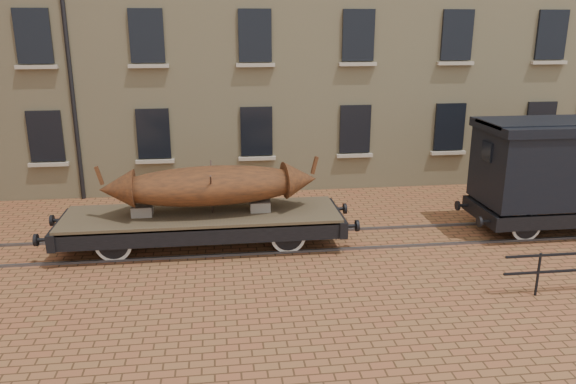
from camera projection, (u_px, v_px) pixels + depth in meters
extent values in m
plane|color=brown|center=(360.00, 239.00, 15.66)|extent=(90.00, 90.00, 0.00)
cube|color=black|center=(46.00, 136.00, 18.58)|extent=(1.10, 0.12, 1.70)
cube|color=#B5A78E|center=(49.00, 164.00, 18.80)|extent=(1.30, 0.18, 0.12)
cube|color=black|center=(154.00, 134.00, 19.01)|extent=(1.10, 0.12, 1.70)
cube|color=#B5A78E|center=(155.00, 161.00, 19.22)|extent=(1.30, 0.18, 0.12)
cube|color=black|center=(256.00, 131.00, 19.44)|extent=(1.10, 0.12, 1.70)
cube|color=#B5A78E|center=(257.00, 158.00, 19.65)|extent=(1.30, 0.18, 0.12)
cube|color=black|center=(355.00, 129.00, 19.86)|extent=(1.10, 0.12, 1.70)
cube|color=#B5A78E|center=(355.00, 155.00, 20.08)|extent=(1.30, 0.18, 0.12)
cube|color=black|center=(449.00, 127.00, 20.29)|extent=(1.10, 0.12, 1.70)
cube|color=#B5A78E|center=(448.00, 153.00, 20.51)|extent=(1.30, 0.18, 0.12)
cube|color=black|center=(540.00, 125.00, 20.72)|extent=(1.10, 0.12, 1.70)
cube|color=#B5A78E|center=(538.00, 150.00, 20.93)|extent=(1.30, 0.18, 0.12)
cube|color=black|center=(33.00, 36.00, 17.67)|extent=(1.10, 0.12, 1.70)
cube|color=#B5A78E|center=(37.00, 67.00, 17.88)|extent=(1.30, 0.18, 0.12)
cube|color=black|center=(147.00, 36.00, 18.09)|extent=(1.10, 0.12, 1.70)
cube|color=#B5A78E|center=(149.00, 66.00, 18.31)|extent=(1.30, 0.18, 0.12)
cube|color=black|center=(255.00, 36.00, 18.52)|extent=(1.10, 0.12, 1.70)
cube|color=#B5A78E|center=(256.00, 65.00, 18.74)|extent=(1.30, 0.18, 0.12)
cube|color=black|center=(358.00, 35.00, 18.95)|extent=(1.10, 0.12, 1.70)
cube|color=#B5A78E|center=(358.00, 64.00, 19.16)|extent=(1.30, 0.18, 0.12)
cube|color=black|center=(457.00, 35.00, 19.38)|extent=(1.10, 0.12, 1.70)
cube|color=#B5A78E|center=(455.00, 63.00, 19.59)|extent=(1.30, 0.18, 0.12)
cube|color=black|center=(552.00, 35.00, 19.80)|extent=(1.10, 0.12, 1.70)
cube|color=#B5A78E|center=(549.00, 62.00, 20.02)|extent=(1.30, 0.18, 0.12)
cube|color=#59595E|center=(367.00, 248.00, 14.97)|extent=(30.00, 0.08, 0.06)
cube|color=#59595E|center=(354.00, 229.00, 16.33)|extent=(30.00, 0.08, 0.06)
cylinder|color=black|center=(538.00, 274.00, 12.27)|extent=(0.06, 0.06, 1.00)
cube|color=#4E4227|center=(202.00, 215.00, 14.87)|extent=(7.21, 2.12, 0.12)
cube|color=black|center=(202.00, 236.00, 14.00)|extent=(7.21, 0.15, 0.43)
cube|color=black|center=(203.00, 211.00, 15.87)|extent=(7.21, 0.15, 0.43)
cube|color=black|center=(62.00, 229.00, 14.50)|extent=(0.21, 2.21, 0.43)
cylinder|color=black|center=(43.00, 240.00, 13.78)|extent=(0.34, 0.10, 0.10)
cylinder|color=black|center=(36.00, 240.00, 13.76)|extent=(0.08, 0.31, 0.31)
cylinder|color=black|center=(58.00, 220.00, 15.15)|extent=(0.34, 0.10, 0.10)
cylinder|color=black|center=(52.00, 221.00, 15.13)|extent=(0.08, 0.31, 0.31)
cube|color=black|center=(335.00, 217.00, 15.38)|extent=(0.21, 2.21, 0.43)
cylinder|color=black|center=(351.00, 226.00, 14.72)|extent=(0.34, 0.10, 0.10)
cylinder|color=black|center=(357.00, 226.00, 14.74)|extent=(0.08, 0.31, 0.31)
cylinder|color=black|center=(339.00, 209.00, 16.10)|extent=(0.34, 0.10, 0.10)
cylinder|color=black|center=(345.00, 209.00, 16.11)|extent=(0.08, 0.31, 0.31)
cylinder|color=black|center=(118.00, 234.00, 14.73)|extent=(0.10, 1.83, 0.10)
cylinder|color=silver|center=(113.00, 244.00, 14.04)|extent=(0.92, 0.07, 0.92)
cylinder|color=black|center=(113.00, 244.00, 14.04)|extent=(0.76, 0.10, 0.76)
cube|color=black|center=(112.00, 238.00, 13.87)|extent=(0.87, 0.08, 0.10)
cylinder|color=silver|center=(122.00, 225.00, 15.41)|extent=(0.92, 0.07, 0.92)
cylinder|color=black|center=(122.00, 225.00, 15.41)|extent=(0.76, 0.10, 0.76)
cube|color=black|center=(122.00, 216.00, 15.46)|extent=(0.87, 0.08, 0.10)
cylinder|color=black|center=(285.00, 227.00, 15.27)|extent=(0.10, 1.83, 0.10)
cylinder|color=silver|center=(288.00, 236.00, 14.58)|extent=(0.92, 0.07, 0.92)
cylinder|color=black|center=(288.00, 236.00, 14.58)|extent=(0.76, 0.10, 0.76)
cube|color=black|center=(289.00, 230.00, 14.41)|extent=(0.87, 0.08, 0.10)
cylinder|color=silver|center=(282.00, 218.00, 15.95)|extent=(0.92, 0.07, 0.92)
cylinder|color=black|center=(282.00, 218.00, 15.95)|extent=(0.76, 0.10, 0.76)
cube|color=black|center=(281.00, 209.00, 16.00)|extent=(0.87, 0.08, 0.10)
cube|color=black|center=(203.00, 228.00, 14.98)|extent=(3.85, 0.06, 0.06)
cube|color=gray|center=(142.00, 210.00, 14.63)|extent=(0.53, 0.48, 0.27)
cube|color=gray|center=(260.00, 206.00, 15.00)|extent=(0.53, 0.48, 0.27)
ellipsoid|color=brown|center=(211.00, 186.00, 14.68)|extent=(5.13, 1.90, 1.01)
cone|color=brown|center=(117.00, 189.00, 14.22)|extent=(0.93, 1.01, 0.95)
cube|color=brown|center=(99.00, 176.00, 14.04)|extent=(0.21, 0.12, 0.48)
cone|color=brown|center=(300.00, 179.00, 15.11)|extent=(0.93, 1.01, 0.95)
cube|color=brown|center=(315.00, 165.00, 15.07)|extent=(0.21, 0.12, 0.48)
cylinder|color=#47362C|center=(211.00, 195.00, 14.33)|extent=(0.04, 0.86, 1.24)
cylinder|color=#47362C|center=(212.00, 186.00, 15.10)|extent=(0.04, 0.86, 1.24)
cube|color=black|center=(550.00, 199.00, 17.17)|extent=(5.35, 0.14, 0.40)
cube|color=black|center=(481.00, 213.00, 15.91)|extent=(0.20, 2.14, 0.40)
cylinder|color=black|center=(479.00, 222.00, 15.18)|extent=(0.07, 0.29, 0.29)
cylinder|color=black|center=(458.00, 206.00, 16.54)|extent=(0.07, 0.29, 0.29)
cylinder|color=black|center=(513.00, 218.00, 16.08)|extent=(0.09, 1.69, 0.09)
cylinder|color=silver|center=(527.00, 226.00, 15.40)|extent=(0.86, 0.06, 0.86)
cylinder|color=black|center=(527.00, 226.00, 15.40)|extent=(0.70, 0.09, 0.70)
cylinder|color=silver|center=(501.00, 210.00, 16.77)|extent=(0.86, 0.06, 0.86)
cylinder|color=black|center=(501.00, 210.00, 16.77)|extent=(0.70, 0.09, 0.70)
cube|color=black|center=(576.00, 166.00, 15.86)|extent=(5.35, 2.14, 2.05)
cube|color=black|center=(487.00, 151.00, 15.39)|extent=(0.07, 0.53, 0.53)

